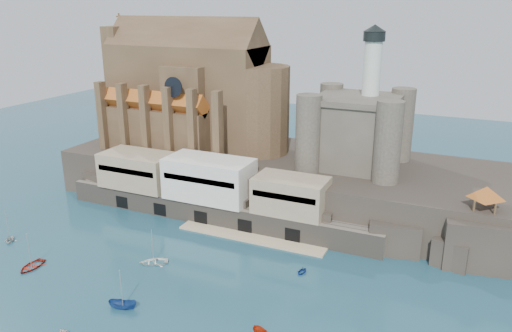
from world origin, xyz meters
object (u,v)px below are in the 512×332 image
object	(u,v)px
boat_0	(32,267)
church	(194,95)
pavilion	(486,194)
castle_keep	(357,128)
boat_2	(123,308)

from	to	relation	value
boat_0	church	bearing A→B (deg)	81.14
pavilion	church	bearing A→B (deg)	166.52
castle_keep	boat_0	bearing A→B (deg)	-131.87
church	boat_2	size ratio (longest dim) A/B	10.61
church	boat_2	world-z (taller)	church
church	pavilion	distance (m)	68.65
boat_2	church	bearing A→B (deg)	4.68
church	boat_2	bearing A→B (deg)	-70.64
boat_0	boat_2	world-z (taller)	boat_0
castle_keep	boat_0	size ratio (longest dim) A/B	5.58
pavilion	castle_keep	bearing A→B (deg)	149.82
castle_keep	boat_0	distance (m)	68.05
church	boat_0	bearing A→B (deg)	-94.08
church	boat_0	xyz separation A→B (m)	(-3.54, -49.58, -22.13)
church	castle_keep	xyz separation A→B (m)	(40.21, -0.78, -3.81)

